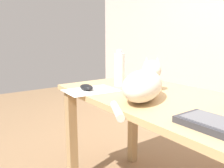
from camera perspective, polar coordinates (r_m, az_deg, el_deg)
The scene contains 5 objects.
desk at distance 1.16m, azimuth 20.35°, elevation -9.67°, with size 1.66×0.67×0.73m.
cat at distance 1.15m, azimuth 7.88°, elevation 0.15°, with size 0.37×0.53×0.20m.
computer_mouse at distance 1.36m, azimuth -6.36°, elevation -0.82°, with size 0.11×0.06×0.04m, color black.
paper_sheet at distance 1.35m, azimuth -5.29°, elevation -1.60°, with size 0.21×0.30×0.00m, color white.
water_bottle at distance 1.48m, azimuth 1.83°, elevation 3.73°, with size 0.07×0.07×0.23m.
Camera 1 is at (0.59, -0.91, 1.03)m, focal length 36.78 mm.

